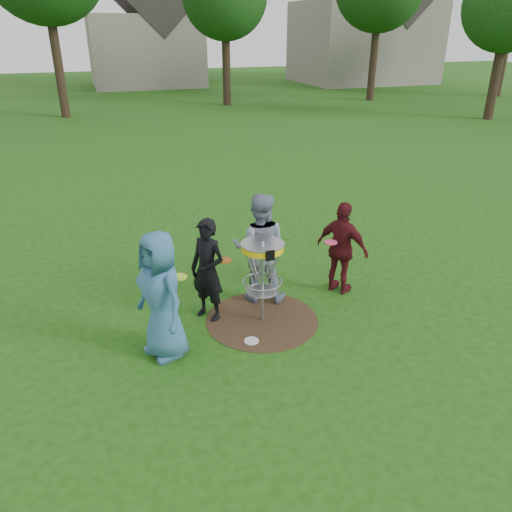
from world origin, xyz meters
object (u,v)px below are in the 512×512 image
object	(u,v)px
player_grey	(259,248)
player_black	(208,270)
player_maroon	(342,248)
player_blue	(161,296)
disc_golf_basket	(262,263)

from	to	relation	value
player_grey	player_black	bearing A→B (deg)	40.78
player_maroon	player_black	bearing A→B (deg)	59.44
player_black	player_maroon	size ratio (longest dim) A/B	1.02
player_blue	player_black	world-z (taller)	player_blue
player_black	player_grey	xyz separation A→B (m)	(0.97, 0.33, 0.11)
player_maroon	disc_golf_basket	size ratio (longest dim) A/B	1.19
player_grey	disc_golf_basket	xyz separation A→B (m)	(-0.20, -0.70, 0.08)
player_black	disc_golf_basket	distance (m)	0.87
player_maroon	disc_golf_basket	distance (m)	1.70
player_grey	player_maroon	distance (m)	1.44
player_maroon	player_blue	bearing A→B (deg)	71.80
disc_golf_basket	player_black	bearing A→B (deg)	153.79
player_blue	player_maroon	bearing A→B (deg)	81.67
player_blue	disc_golf_basket	world-z (taller)	player_blue
player_blue	player_maroon	distance (m)	3.33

